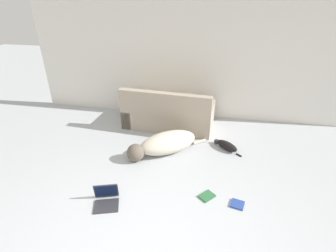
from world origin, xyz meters
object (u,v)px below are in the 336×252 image
laptop_open (106,197)px  book_green (207,196)px  dog (164,144)px  cat (226,145)px  couch (168,115)px  book_blue (237,204)px

laptop_open → book_green: size_ratio=1.55×
dog → book_green: (0.80, -0.97, -0.17)m
dog → cat: (1.07, 0.32, -0.11)m
couch → laptop_open: 2.34m
dog → couch: bearing=-119.8°
couch → book_green: couch is taller
book_blue → book_green: bearing=168.8°
laptop_open → book_green: (1.34, 0.35, -0.07)m
laptop_open → book_green: laptop_open is taller
couch → laptop_open: couch is taller
dog → book_green: 1.27m
couch → cat: couch is taller
cat → book_blue: (0.14, -1.37, -0.06)m
laptop_open → book_green: 1.38m
cat → book_blue: size_ratio=2.46×
dog → book_green: dog is taller
couch → dog: 0.98m
cat → book_green: 1.32m
dog → cat: 1.12m
laptop_open → book_blue: size_ratio=1.94×
laptop_open → cat: bearing=28.0°
laptop_open → book_blue: 1.77m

